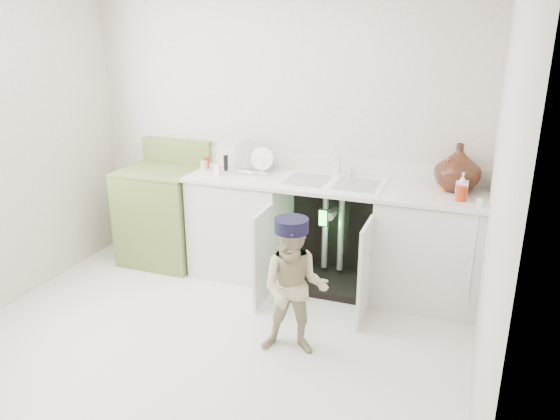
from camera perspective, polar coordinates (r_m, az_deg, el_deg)
The scene contains 5 objects.
ground at distance 3.96m, azimuth -7.63°, elevation -13.73°, with size 3.50×3.50×0.00m, color beige.
room_shell at distance 3.45m, azimuth -8.54°, elevation 4.00°, with size 6.00×5.50×1.26m.
counter_run at distance 4.57m, azimuth 5.79°, elevation -2.22°, with size 2.44×1.02×1.26m.
avocado_stove at distance 5.16m, azimuth -11.94°, elevation -0.36°, with size 0.71×0.65×1.10m.
repair_worker at distance 3.62m, azimuth 1.52°, elevation -8.05°, with size 0.51×0.94×0.95m.
Camera 1 is at (1.61, -2.92, 2.14)m, focal length 35.00 mm.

